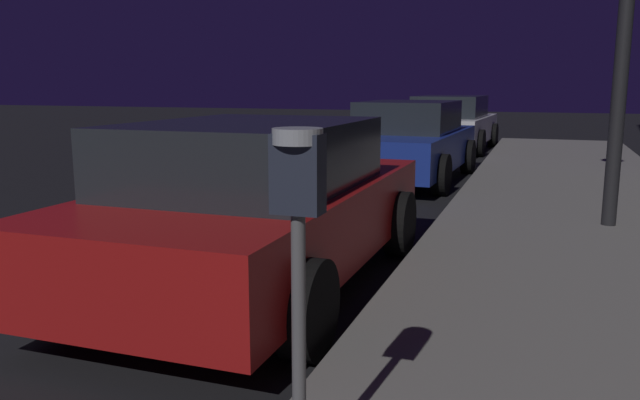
{
  "coord_description": "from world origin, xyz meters",
  "views": [
    {
      "loc": [
        5.14,
        -1.61,
        1.74
      ],
      "look_at": [
        3.99,
        1.68,
        1.1
      ],
      "focal_mm": 35.67,
      "sensor_mm": 36.0,
      "label": 1
    }
  ],
  "objects_px": {
    "parking_meter": "(298,221)",
    "car_red": "(257,204)",
    "car_blue": "(408,142)",
    "car_white": "(451,123)"
  },
  "relations": [
    {
      "from": "parking_meter",
      "to": "car_red",
      "type": "xyz_separation_m",
      "value": [
        -1.44,
        2.7,
        -0.51
      ]
    },
    {
      "from": "parking_meter",
      "to": "car_red",
      "type": "distance_m",
      "value": 3.1
    },
    {
      "from": "car_blue",
      "to": "car_red",
      "type": "bearing_deg",
      "value": -90.01
    },
    {
      "from": "car_blue",
      "to": "car_white",
      "type": "height_order",
      "value": "same"
    },
    {
      "from": "parking_meter",
      "to": "car_white",
      "type": "bearing_deg",
      "value": 95.57
    },
    {
      "from": "car_red",
      "to": "car_blue",
      "type": "xyz_separation_m",
      "value": [
        0.0,
        6.46,
        -0.01
      ]
    },
    {
      "from": "car_white",
      "to": "car_blue",
      "type": "bearing_deg",
      "value": -89.97
    },
    {
      "from": "car_white",
      "to": "car_red",
      "type": "bearing_deg",
      "value": -89.99
    },
    {
      "from": "car_blue",
      "to": "car_white",
      "type": "distance_m",
      "value": 5.61
    },
    {
      "from": "parking_meter",
      "to": "car_white",
      "type": "distance_m",
      "value": 14.85
    }
  ]
}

